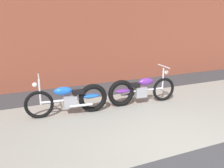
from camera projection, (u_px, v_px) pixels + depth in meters
name	position (u px, v px, depth m)	size (l,w,h in m)	color
ground_plane	(185.00, 153.00, 4.23)	(80.00, 80.00, 0.00)	#38383A
sidewalk_slab	(137.00, 116.00, 5.77)	(36.00, 3.50, 0.01)	gray
brick_building_wall	(89.00, 14.00, 8.16)	(36.00, 0.50, 4.87)	brown
motorcycle_blue	(73.00, 99.00, 5.83)	(2.01, 0.58, 1.03)	black
motorcycle_purple	(138.00, 90.00, 6.51)	(2.01, 0.58, 1.03)	black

